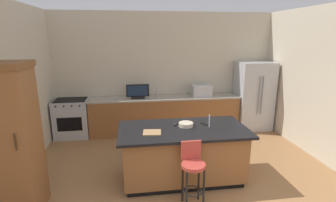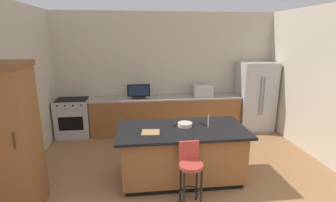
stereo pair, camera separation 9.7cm
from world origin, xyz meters
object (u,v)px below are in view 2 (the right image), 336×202
at_px(cabinet_tower, 10,137).
at_px(cutting_board, 151,132).
at_px(refrigerator, 255,96).
at_px(range_oven, 74,118).
at_px(kitchen_island, 182,153).
at_px(fruit_bowl, 185,125).
at_px(microwave, 202,91).
at_px(tv_remote, 175,124).
at_px(bar_stool_center, 190,169).
at_px(tv_monitor, 139,92).
at_px(cell_phone, 203,124).

relative_size(cabinet_tower, cutting_board, 7.46).
bearing_deg(refrigerator, range_oven, 179.41).
distance_m(kitchen_island, fruit_bowl, 0.50).
bearing_deg(microwave, fruit_bowl, -111.57).
bearing_deg(range_oven, tv_remote, -43.22).
xyz_separation_m(cabinet_tower, bar_stool_center, (2.43, -0.23, -0.52)).
xyz_separation_m(microwave, cutting_board, (-1.45, -2.40, -0.12)).
height_order(range_oven, cutting_board, cutting_board).
relative_size(refrigerator, cutting_board, 6.25).
distance_m(tv_remote, cutting_board, 0.56).
bearing_deg(tv_monitor, microwave, 1.85).
distance_m(refrigerator, cutting_board, 3.69).
distance_m(fruit_bowl, cell_phone, 0.34).
xyz_separation_m(tv_remote, cutting_board, (-0.43, -0.35, -0.00)).
relative_size(kitchen_island, microwave, 4.42).
xyz_separation_m(kitchen_island, bar_stool_center, (-0.00, -0.71, 0.10)).
bearing_deg(bar_stool_center, refrigerator, 50.11).
bearing_deg(bar_stool_center, tv_remote, 94.24).
bearing_deg(cutting_board, microwave, 58.89).
bearing_deg(cabinet_tower, tv_remote, 16.41).
relative_size(cabinet_tower, microwave, 4.36).
relative_size(refrigerator, bar_stool_center, 1.85).
height_order(tv_monitor, cell_phone, tv_monitor).
xyz_separation_m(range_oven, fruit_bowl, (2.34, -2.17, 0.49)).
distance_m(range_oven, microwave, 3.26).
bearing_deg(range_oven, bar_stool_center, -52.56).
relative_size(bar_stool_center, cutting_board, 3.39).
height_order(refrigerator, range_oven, refrigerator).
bearing_deg(cell_phone, fruit_bowl, 169.57).
bearing_deg(fruit_bowl, microwave, 68.43).
bearing_deg(tv_monitor, cell_phone, -62.43).
bearing_deg(cell_phone, tv_remote, 152.49).
xyz_separation_m(kitchen_island, tv_monitor, (-0.68, 2.22, 0.60)).
relative_size(refrigerator, cell_phone, 11.70).
xyz_separation_m(range_oven, microwave, (3.20, 0.00, 0.59)).
xyz_separation_m(range_oven, bar_stool_center, (2.28, -2.97, 0.10)).
height_order(kitchen_island, cutting_board, cutting_board).
distance_m(kitchen_island, cutting_board, 0.71).
relative_size(refrigerator, range_oven, 1.89).
bearing_deg(refrigerator, tv_monitor, -179.94).
height_order(microwave, tv_remote, microwave).
bearing_deg(cutting_board, refrigerator, 39.64).
bearing_deg(bar_stool_center, tv_monitor, 101.62).
bearing_deg(fruit_bowl, tv_monitor, 109.39).
xyz_separation_m(kitchen_island, cell_phone, (0.40, 0.15, 0.45)).
distance_m(range_oven, cabinet_tower, 2.81).
distance_m(cell_phone, cutting_board, 0.97).
distance_m(refrigerator, microwave, 1.40).
height_order(microwave, bar_stool_center, microwave).
height_order(refrigerator, fruit_bowl, refrigerator).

